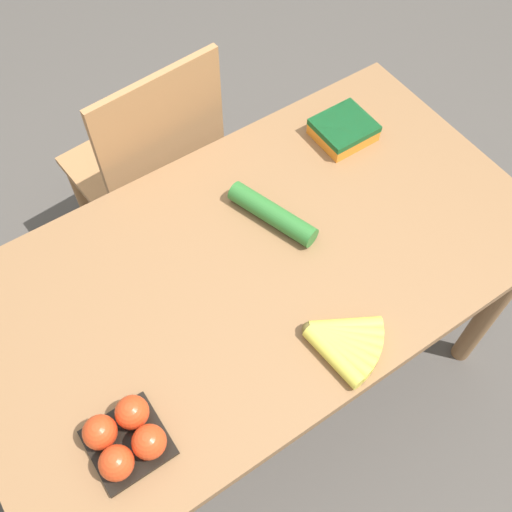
{
  "coord_description": "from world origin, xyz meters",
  "views": [
    {
      "loc": [
        -0.42,
        -0.62,
        1.94
      ],
      "look_at": [
        0.0,
        0.0,
        0.77
      ],
      "focal_mm": 42.0,
      "sensor_mm": 36.0,
      "label": 1
    }
  ],
  "objects_px": {
    "banana_bunch": "(341,341)",
    "cucumber_near": "(272,214)",
    "carrot_bag": "(344,129)",
    "tomato_pack": "(125,438)",
    "chair": "(152,171)"
  },
  "relations": [
    {
      "from": "banana_bunch",
      "to": "cucumber_near",
      "type": "xyz_separation_m",
      "value": [
        0.07,
        0.36,
        0.01
      ]
    },
    {
      "from": "carrot_bag",
      "to": "cucumber_near",
      "type": "height_order",
      "value": "same"
    },
    {
      "from": "tomato_pack",
      "to": "carrot_bag",
      "type": "xyz_separation_m",
      "value": [
        0.87,
        0.41,
        -0.01
      ]
    },
    {
      "from": "carrot_bag",
      "to": "cucumber_near",
      "type": "xyz_separation_m",
      "value": [
        -0.32,
        -0.12,
        -0.0
      ]
    },
    {
      "from": "chair",
      "to": "tomato_pack",
      "type": "relative_size",
      "value": 6.37
    },
    {
      "from": "chair",
      "to": "banana_bunch",
      "type": "bearing_deg",
      "value": 87.46
    },
    {
      "from": "tomato_pack",
      "to": "carrot_bag",
      "type": "height_order",
      "value": "tomato_pack"
    },
    {
      "from": "banana_bunch",
      "to": "tomato_pack",
      "type": "bearing_deg",
      "value": 171.78
    },
    {
      "from": "chair",
      "to": "carrot_bag",
      "type": "relative_size",
      "value": 6.45
    },
    {
      "from": "chair",
      "to": "banana_bunch",
      "type": "xyz_separation_m",
      "value": [
        0.03,
        -0.87,
        0.26
      ]
    },
    {
      "from": "cucumber_near",
      "to": "tomato_pack",
      "type": "bearing_deg",
      "value": -152.23
    },
    {
      "from": "chair",
      "to": "cucumber_near",
      "type": "distance_m",
      "value": 0.58
    },
    {
      "from": "tomato_pack",
      "to": "cucumber_near",
      "type": "xyz_separation_m",
      "value": [
        0.55,
        0.29,
        -0.01
      ]
    },
    {
      "from": "tomato_pack",
      "to": "chair",
      "type": "bearing_deg",
      "value": 60.59
    },
    {
      "from": "tomato_pack",
      "to": "carrot_bag",
      "type": "relative_size",
      "value": 1.01
    }
  ]
}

